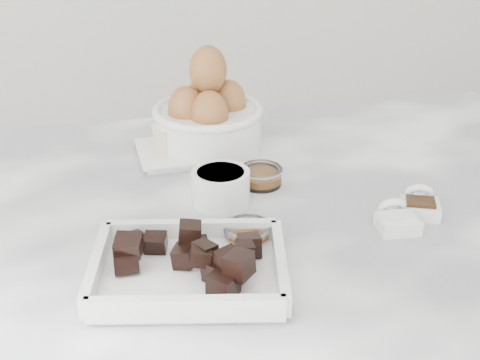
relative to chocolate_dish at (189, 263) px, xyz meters
name	(u,v)px	position (x,y,z in m)	size (l,w,h in m)	color
marble_slab	(231,229)	(0.08, 0.14, -0.04)	(1.20, 0.80, 0.04)	white
chocolate_dish	(189,263)	(0.00, 0.00, 0.00)	(0.25, 0.21, 0.06)	white
butter_plate	(176,148)	(0.03, 0.35, -0.01)	(0.13, 0.13, 0.05)	white
sugar_ramekin	(221,186)	(0.07, 0.18, 0.00)	(0.08, 0.08, 0.05)	white
egg_bowl	(208,117)	(0.09, 0.37, 0.03)	(0.18, 0.18, 0.18)	white
honey_bowl	(261,176)	(0.14, 0.22, -0.01)	(0.07, 0.07, 0.03)	white
zest_bowl	(248,234)	(0.09, 0.06, -0.01)	(0.06, 0.06, 0.03)	white
vanilla_spoon	(420,204)	(0.34, 0.09, -0.01)	(0.07, 0.08, 0.04)	white
salt_spoon	(396,219)	(0.29, 0.06, -0.01)	(0.06, 0.07, 0.04)	white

